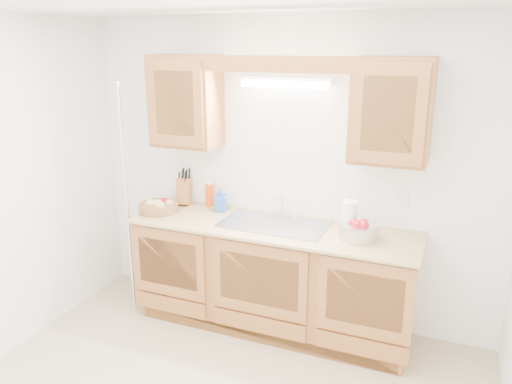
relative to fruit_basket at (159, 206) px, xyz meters
The scene contains 17 objects.
room 1.57m from the fruit_basket, 47.97° to the right, with size 3.52×3.50×2.50m.
base_cabinets 1.15m from the fruit_basket, ahead, with size 2.20×0.60×0.86m, color #A76730.
countertop 1.03m from the fruit_basket, ahead, with size 2.30×0.63×0.04m, color tan.
upper_cabinet_left 0.92m from the fruit_basket, 43.81° to the left, with size 0.55×0.33×0.75m, color #A76730.
upper_cabinet_right 2.07m from the fruit_basket, ahead, with size 0.55×0.33×0.75m, color #A76730.
valance 1.58m from the fruit_basket, ahead, with size 2.20×0.05×0.12m, color #A76730.
fluorescent_fixture 1.50m from the fruit_basket, 14.89° to the left, with size 0.76×0.08×0.08m.
sink 1.04m from the fruit_basket, ahead, with size 0.84×0.46×0.36m.
wire_shelf_pole 0.27m from the fruit_basket, 129.24° to the right, with size 0.03×0.03×2.00m, color silver.
outlet_plate 2.02m from the fruit_basket, ahead, with size 0.08×0.01×0.12m, color white.
fruit_basket is the anchor object (origin of this frame).
knife_block 0.29m from the fruit_basket, 69.47° to the left, with size 0.15×0.21×0.33m.
orange_canister 0.45m from the fruit_basket, 41.24° to the left, with size 0.09×0.09×0.22m.
soap_bottle 0.53m from the fruit_basket, 22.65° to the left, with size 0.09×0.10×0.21m, color blue.
sponge 0.57m from the fruit_basket, 30.31° to the left, with size 0.12×0.09×0.02m.
paper_towel 1.63m from the fruit_basket, ahead, with size 0.14×0.14×0.30m.
apple_bowl 1.71m from the fruit_basket, ahead, with size 0.30×0.30×0.15m.
Camera 1 is at (1.29, -2.30, 2.28)m, focal length 35.00 mm.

